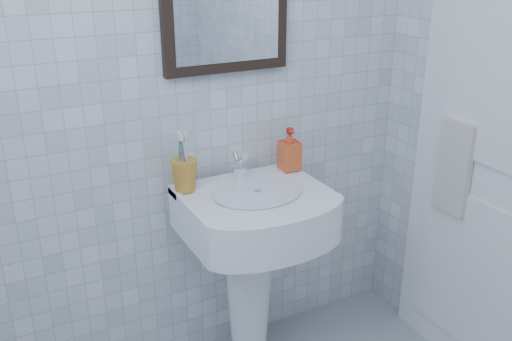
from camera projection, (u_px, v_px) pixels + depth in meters
wall_back at (157, 75)px, 2.07m from camera, size 2.20×0.02×2.50m
washbasin at (251, 250)px, 2.26m from camera, size 0.55×0.40×0.84m
faucet at (239, 168)px, 2.23m from camera, size 0.05×0.11×0.12m
toothbrush_cup at (185, 175)px, 2.13m from camera, size 0.12×0.12×0.12m
soap_dispenser at (289, 149)px, 2.32m from camera, size 0.08×0.09×0.17m
bathroom_door at (500, 147)px, 2.09m from camera, size 0.04×0.80×2.00m
towel_ring at (464, 123)px, 2.20m from camera, size 0.01×0.18×0.18m
hand_towel at (454, 167)px, 2.26m from camera, size 0.03×0.16×0.38m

